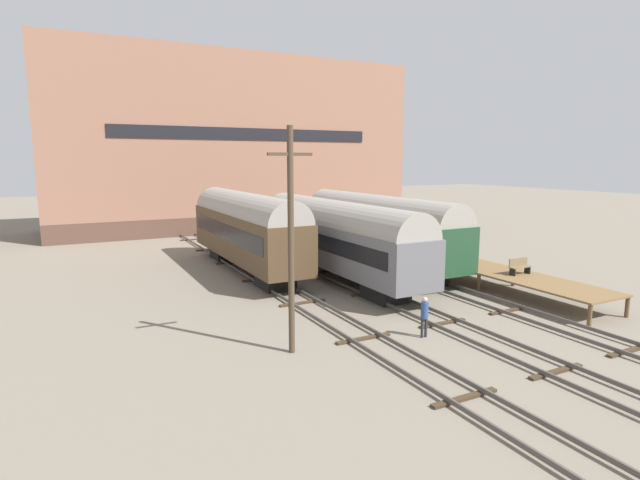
% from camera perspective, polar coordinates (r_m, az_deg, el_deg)
% --- Properties ---
extents(ground_plane, '(200.00, 200.00, 0.00)m').
position_cam_1_polar(ground_plane, '(26.28, 9.49, -7.62)').
color(ground_plane, slate).
extents(track_left, '(2.60, 60.00, 0.26)m').
position_cam_1_polar(track_left, '(23.99, 1.11, -8.78)').
color(track_left, '#4C4742').
rests_on(track_left, ground).
extents(track_middle, '(2.60, 60.00, 0.26)m').
position_cam_1_polar(track_middle, '(26.24, 9.50, -7.33)').
color(track_middle, '#4C4742').
rests_on(track_middle, ground).
extents(track_right, '(2.60, 60.00, 0.26)m').
position_cam_1_polar(track_right, '(28.96, 16.40, -6.01)').
color(track_right, '#4C4742').
rests_on(track_right, ground).
extents(train_car_green, '(2.92, 16.49, 5.12)m').
position_cam_1_polar(train_car_green, '(35.24, 6.58, 1.57)').
color(train_car_green, black).
rests_on(train_car_green, ground).
extents(train_car_grey, '(3.01, 17.15, 5.02)m').
position_cam_1_polar(train_car_grey, '(31.58, 1.77, 0.62)').
color(train_car_grey, black).
rests_on(train_car_grey, ground).
extents(train_car_brown, '(3.01, 15.56, 5.38)m').
position_cam_1_polar(train_car_brown, '(34.04, -8.46, 1.49)').
color(train_car_brown, black).
rests_on(train_car_brown, ground).
extents(station_platform, '(3.12, 14.03, 1.12)m').
position_cam_1_polar(station_platform, '(31.16, 19.56, -3.40)').
color(station_platform, brown).
rests_on(station_platform, ground).
extents(bench, '(1.40, 0.40, 0.91)m').
position_cam_1_polar(bench, '(30.38, 21.82, -2.75)').
color(bench, brown).
rests_on(bench, station_platform).
extents(person_worker, '(0.32, 0.32, 1.78)m').
position_cam_1_polar(person_worker, '(21.91, 11.85, -8.17)').
color(person_worker, '#282833').
rests_on(person_worker, ground).
extents(utility_pole, '(1.80, 0.24, 8.79)m').
position_cam_1_polar(utility_pole, '(19.04, -3.34, 0.16)').
color(utility_pole, '#473828').
rests_on(utility_pole, ground).
extents(warehouse_building, '(38.85, 11.56, 18.45)m').
position_cam_1_polar(warehouse_building, '(58.09, -9.98, 10.68)').
color(warehouse_building, brown).
rests_on(warehouse_building, ground).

